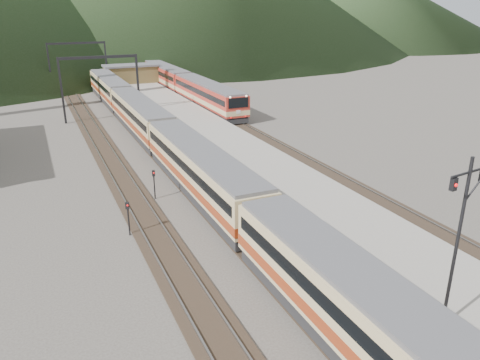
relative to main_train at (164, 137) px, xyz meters
name	(u,v)px	position (x,y,z in m)	size (l,w,h in m)	color
track_main	(156,147)	(0.00, 3.72, -1.97)	(2.60, 200.00, 0.23)	black
track_far	(106,153)	(-5.00, 3.72, -1.97)	(2.60, 200.00, 0.23)	black
track_second	(256,135)	(11.50, 3.72, -1.97)	(2.60, 200.00, 0.23)	black
platform	(214,142)	(5.60, 1.72, -1.54)	(8.00, 100.00, 1.00)	gray
gantry_near	(100,76)	(-2.85, 18.72, 3.55)	(9.55, 0.25, 8.00)	black
gantry_far	(78,57)	(-2.85, 43.72, 3.55)	(9.55, 0.25, 8.00)	black
station_shed	(131,73)	(5.60, 41.72, 0.53)	(9.40, 4.40, 3.10)	brown
main_train	(164,137)	(0.00, 0.00, 0.00)	(2.96, 81.12, 3.61)	tan
second_train	(184,83)	(11.50, 29.92, 0.10)	(3.12, 42.41, 3.80)	#AA2E23
signal_mast	(460,229)	(3.58, -30.55, 3.52)	(2.19, 0.45, 7.51)	black
short_signal_b	(154,181)	(-3.47, -9.58, -0.57)	(0.25, 0.20, 2.27)	black
short_signal_c	(128,214)	(-6.46, -14.81, -0.57)	(0.27, 0.24, 2.27)	black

